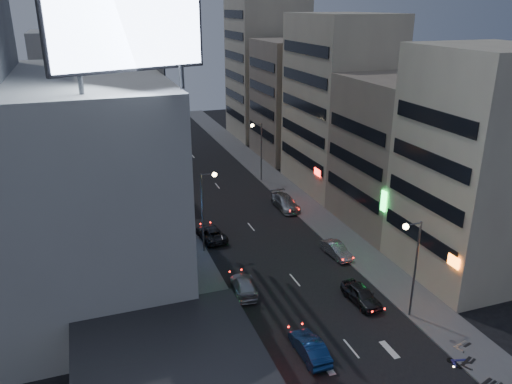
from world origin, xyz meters
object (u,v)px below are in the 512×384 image
scooter_blue (470,352)px  parked_car_right_mid (336,250)px  scooter_black_b (470,349)px  parked_car_right_far (285,202)px  parked_car_right_near (361,295)px  road_car_blue (310,347)px  parked_car_left (211,233)px  road_car_silver (244,286)px  scooter_black_a (491,370)px  scooter_silver_b (466,333)px  scooter_silver_a (497,373)px

scooter_blue → parked_car_right_mid: bearing=21.1°
scooter_black_b → parked_car_right_mid: bearing=-18.9°
parked_car_right_far → scooter_blue: (1.38, -29.45, -0.10)m
parked_car_right_near → parked_car_right_far: 20.81m
parked_car_right_mid → road_car_blue: (-8.75, -12.53, 0.05)m
parked_car_left → scooter_black_b: parked_car_left is taller
parked_car_right_near → parked_car_right_mid: 8.10m
road_car_silver → parked_car_right_mid: bearing=-155.3°
road_car_silver → scooter_black_a: 19.37m
parked_car_right_near → scooter_black_a: (3.26, -10.67, 0.02)m
scooter_black_b → scooter_silver_b: 1.81m
parked_car_right_near → parked_car_right_far: parked_car_right_far is taller
parked_car_right_mid → scooter_silver_a: bearing=-89.9°
scooter_blue → scooter_black_b: bearing=-27.2°
scooter_black_a → scooter_blue: size_ratio=1.12×
parked_car_right_mid → road_car_silver: (-10.51, -3.23, 0.01)m
scooter_blue → scooter_silver_b: 2.10m
scooter_silver_a → scooter_black_b: scooter_black_b is taller
parked_car_right_near → road_car_silver: size_ratio=0.93×
parked_car_right_far → road_car_silver: size_ratio=1.17×
parked_car_right_far → road_car_silver: bearing=-123.1°
parked_car_right_far → scooter_silver_a: (1.61, -31.72, -0.14)m
parked_car_left → parked_car_right_far: size_ratio=0.89×
scooter_black_b → scooter_silver_b: bearing=-57.7°
parked_car_right_far → scooter_black_a: bearing=-87.5°
parked_car_right_near → scooter_silver_b: bearing=-60.7°
road_car_silver → scooter_black_b: 17.87m
road_car_blue → scooter_blue: bearing=158.0°
parked_car_right_mid → road_car_blue: 15.29m
parked_car_right_mid → parked_car_left: bearing=139.3°
parked_car_left → parked_car_right_far: (10.53, 5.20, 0.11)m
scooter_silver_a → scooter_blue: (-0.23, 2.26, 0.04)m
parked_car_left → parked_car_right_far: parked_car_right_far is taller
scooter_blue → scooter_silver_b: scooter_silver_b is taller
scooter_black_a → scooter_black_b: (0.23, 2.15, -0.04)m
road_car_blue → scooter_black_a: bearing=149.2°
parked_car_left → road_car_blue: (1.79, -20.18, 0.04)m
scooter_blue → scooter_black_b: (0.20, 0.21, 0.03)m
scooter_black_a → scooter_silver_a: size_ratio=1.21×
road_car_silver → scooter_blue: 17.90m
parked_car_right_mid → scooter_blue: size_ratio=2.16×
parked_car_right_near → parked_car_right_mid: size_ratio=1.08×
road_car_blue → scooter_silver_a: 12.14m
scooter_silver_a → road_car_blue: bearing=34.9°
road_car_blue → scooter_silver_a: (10.36, -6.33, -0.07)m
parked_car_right_mid → scooter_silver_a: parked_car_right_mid is taller
parked_car_left → parked_car_right_mid: bearing=137.2°
parked_car_right_near → scooter_blue: (3.29, -8.73, -0.05)m
road_car_blue → scooter_black_a: road_car_blue is taller
scooter_black_a → parked_car_right_far: bearing=-14.6°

